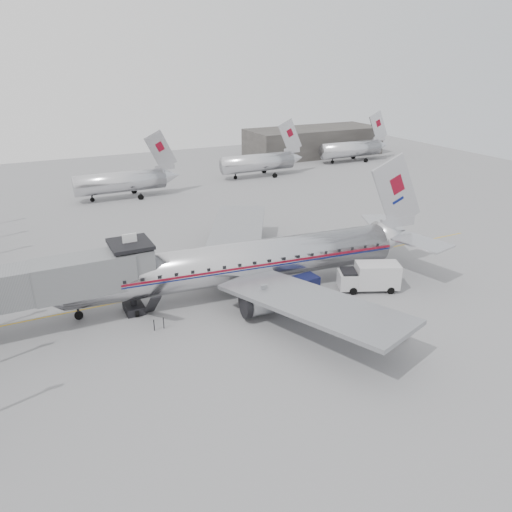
{
  "coord_description": "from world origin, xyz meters",
  "views": [
    {
      "loc": [
        -16.97,
        -36.08,
        21.0
      ],
      "look_at": [
        2.63,
        3.49,
        3.2
      ],
      "focal_mm": 35.0,
      "sensor_mm": 36.0,
      "label": 1
    }
  ],
  "objects_px": {
    "baggage_cart_white": "(392,329)",
    "ramp_worker": "(252,287)",
    "service_van": "(370,276)",
    "baggage_cart_navy": "(305,285)",
    "airliner": "(245,262)"
  },
  "relations": [
    {
      "from": "airliner",
      "to": "ramp_worker",
      "type": "bearing_deg",
      "value": -64.33
    },
    {
      "from": "service_van",
      "to": "baggage_cart_white",
      "type": "relative_size",
      "value": 2.9
    },
    {
      "from": "service_van",
      "to": "baggage_cart_navy",
      "type": "height_order",
      "value": "service_van"
    },
    {
      "from": "service_van",
      "to": "ramp_worker",
      "type": "xyz_separation_m",
      "value": [
        -10.49,
        4.03,
        -0.64
      ]
    },
    {
      "from": "baggage_cart_white",
      "to": "ramp_worker",
      "type": "relative_size",
      "value": 1.36
    },
    {
      "from": "service_van",
      "to": "ramp_worker",
      "type": "distance_m",
      "value": 11.26
    },
    {
      "from": "baggage_cart_navy",
      "to": "service_van",
      "type": "bearing_deg",
      "value": -21.17
    },
    {
      "from": "airliner",
      "to": "baggage_cart_navy",
      "type": "distance_m",
      "value": 6.06
    },
    {
      "from": "baggage_cart_white",
      "to": "ramp_worker",
      "type": "height_order",
      "value": "baggage_cart_white"
    },
    {
      "from": "airliner",
      "to": "baggage_cart_navy",
      "type": "height_order",
      "value": "airliner"
    },
    {
      "from": "airliner",
      "to": "ramp_worker",
      "type": "distance_m",
      "value": 2.48
    },
    {
      "from": "ramp_worker",
      "to": "baggage_cart_white",
      "type": "bearing_deg",
      "value": -91.51
    },
    {
      "from": "airliner",
      "to": "baggage_cart_white",
      "type": "bearing_deg",
      "value": -56.98
    },
    {
      "from": "ramp_worker",
      "to": "baggage_cart_navy",
      "type": "bearing_deg",
      "value": -56.39
    },
    {
      "from": "service_van",
      "to": "baggage_cart_white",
      "type": "xyz_separation_m",
      "value": [
        -4.05,
        -8.03,
        -0.57
      ]
    }
  ]
}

